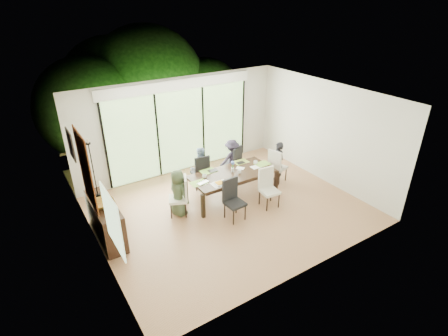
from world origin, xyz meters
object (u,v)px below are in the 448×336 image
chair_right_end (278,165)px  chair_far_right (231,162)px  chair_far_left (200,171)px  cup_b (239,172)px  sideboard (106,221)px  chair_near_right (270,189)px  chair_near_left (235,201)px  vase (233,170)px  laptop (204,183)px  table_top (232,174)px  chair_left_end (178,196)px  person_left_end (178,193)px  person_right_end (278,162)px  person_far_left (200,168)px  person_far_right (232,159)px  cup_c (256,162)px  bowl (104,203)px  cup_a (204,176)px

chair_right_end → chair_far_right: same height
chair_far_left → cup_b: 1.14m
sideboard → chair_right_end: bearing=-0.2°
chair_far_left → chair_far_right: 1.00m
chair_near_right → sideboard: size_ratio=0.65×
chair_near_left → cup_b: size_ratio=11.00×
vase → laptop: 0.91m
table_top → chair_near_right: (0.50, -0.87, -0.15)m
chair_left_end → chair_far_left: (1.05, 0.85, 0.00)m
chair_far_right → person_left_end: size_ratio=0.85×
laptop → chair_near_right: bearing=-43.6°
person_left_end → person_right_end: (2.96, -0.00, 0.00)m
chair_far_left → vase: size_ratio=9.17×
person_far_left → laptop: (-0.40, -0.93, 0.10)m
chair_left_end → person_far_left: bearing=152.8°
vase → person_right_end: bearing=-2.0°
chair_right_end → sideboard: bearing=73.8°
chair_far_right → person_far_right: size_ratio=0.85×
person_right_end → cup_b: bearing=-77.5°
person_right_end → sideboard: (-4.62, 0.02, -0.15)m
vase → chair_near_right: bearing=-63.9°
chair_near_right → person_left_end: bearing=161.8°
table_top → cup_b: 0.19m
table_top → chair_far_left: size_ratio=2.18×
person_far_left → person_far_right: (1.00, 0.00, 0.00)m
person_far_left → cup_c: 1.45m
table_top → person_left_end: bearing=180.0°
chair_near_right → chair_right_end: bearing=46.6°
chair_far_right → person_far_right: person_far_right is taller
person_left_end → bowl: bearing=80.9°
chair_far_left → person_right_end: size_ratio=0.85×
chair_near_right → person_left_end: size_ratio=0.85×
person_far_right → cup_b: size_ratio=12.90×
chair_near_right → cup_c: (0.30, 0.97, 0.22)m
cup_c → laptop: bearing=-173.1°
person_left_end → cup_a: bearing=-91.1°
cup_a → chair_near_left: bearing=-78.9°
vase → chair_far_left: bearing=122.0°
chair_near_right → person_far_left: bearing=124.8°
table_top → chair_near_right: chair_near_right is taller
chair_near_right → vase: size_ratio=9.17×
person_left_end → sideboard: size_ratio=0.76×
vase → chair_right_end: bearing=-2.0°
table_top → chair_far_left: chair_far_left is taller
person_left_end → vase: 1.54m
person_right_end → cup_a: 2.19m
chair_far_right → cup_a: bearing=4.8°
chair_far_right → vase: 0.97m
cup_a → person_left_end: bearing=-169.1°
cup_c → vase: bearing=-176.2°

